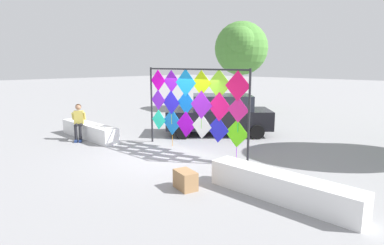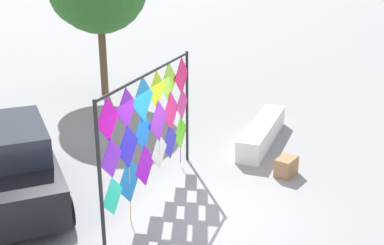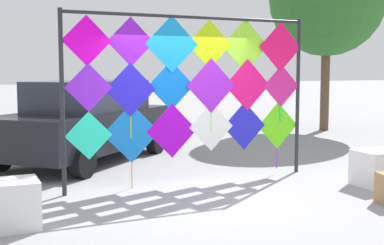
{
  "view_description": "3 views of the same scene",
  "coord_description": "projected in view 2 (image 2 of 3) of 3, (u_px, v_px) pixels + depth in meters",
  "views": [
    {
      "loc": [
        7.68,
        -6.6,
        2.99
      ],
      "look_at": [
        0.66,
        0.52,
        1.17
      ],
      "focal_mm": 30.01,
      "sensor_mm": 36.0,
      "label": 1
    },
    {
      "loc": [
        -8.35,
        -3.08,
        5.03
      ],
      "look_at": [
        0.7,
        0.37,
        1.68
      ],
      "focal_mm": 44.67,
      "sensor_mm": 36.0,
      "label": 2
    },
    {
      "loc": [
        -3.4,
        -7.08,
        1.97
      ],
      "look_at": [
        -0.23,
        0.14,
        1.15
      ],
      "focal_mm": 48.99,
      "sensor_mm": 36.0,
      "label": 3
    }
  ],
  "objects": [
    {
      "name": "kite_display_rack",
      "position": [
        152.0,
        123.0,
        10.05
      ],
      "size": [
        4.47,
        0.19,
        2.99
      ],
      "color": "#232328",
      "rests_on": "ground"
    },
    {
      "name": "cardboard_box_large",
      "position": [
        286.0,
        166.0,
        11.6
      ],
      "size": [
        0.68,
        0.53,
        0.45
      ],
      "primitive_type": "cube",
      "rotation": [
        0.0,
        0.0,
        -0.26
      ],
      "color": "#9E754C",
      "rests_on": "ground"
    },
    {
      "name": "ground",
      "position": [
        196.0,
        210.0,
        10.06
      ],
      "size": [
        120.0,
        120.0,
        0.0
      ],
      "primitive_type": "plane",
      "color": "gray"
    },
    {
      "name": "parked_car",
      "position": [
        8.0,
        164.0,
        10.18
      ],
      "size": [
        4.45,
        4.42,
        1.7
      ],
      "color": "black",
      "rests_on": "ground"
    },
    {
      "name": "plaza_ledge_right",
      "position": [
        262.0,
        132.0,
        13.67
      ],
      "size": [
        3.54,
        0.62,
        0.6
      ],
      "primitive_type": "cube",
      "color": "white",
      "rests_on": "ground"
    }
  ]
}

